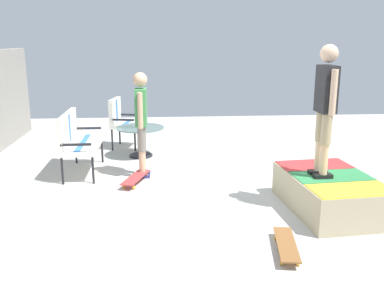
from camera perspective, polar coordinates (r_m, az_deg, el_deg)
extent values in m
cube|color=beige|center=(6.57, 2.14, -6.29)|extent=(12.00, 12.00, 0.10)
cube|color=tan|center=(5.97, 17.92, -6.25)|extent=(1.65, 1.17, 0.46)
cube|color=yellow|center=(5.47, 20.57, -5.72)|extent=(0.59, 1.03, 0.01)
cube|color=#338C4C|center=(5.90, 18.09, -4.08)|extent=(0.59, 1.03, 0.01)
cube|color=red|center=(6.34, 15.96, -2.66)|extent=(0.59, 1.03, 0.01)
cylinder|color=#B2B2B7|center=(5.70, 13.67, -4.71)|extent=(1.50, 0.18, 0.05)
cylinder|color=black|center=(6.85, -13.05, -3.41)|extent=(0.04, 0.04, 0.44)
cylinder|color=black|center=(7.97, -11.88, -0.88)|extent=(0.04, 0.04, 0.44)
cylinder|color=black|center=(6.94, -16.90, -3.44)|extent=(0.04, 0.04, 0.44)
cylinder|color=black|center=(8.04, -15.21, -0.94)|extent=(0.04, 0.04, 0.44)
cube|color=silver|center=(7.38, -14.33, -0.14)|extent=(1.25, 0.56, 0.08)
cube|color=#3872C6|center=(7.37, -14.35, 0.18)|extent=(1.21, 0.11, 0.00)
cube|color=silver|center=(7.36, -16.28, 2.02)|extent=(1.25, 0.09, 0.50)
cube|color=#3872C6|center=(7.36, -16.28, 2.02)|extent=(0.10, 0.08, 0.46)
cube|color=black|center=(6.76, -15.24, -0.08)|extent=(0.04, 0.47, 0.04)
cube|color=black|center=(7.92, -13.70, 2.06)|extent=(0.04, 0.47, 0.04)
cylinder|color=black|center=(8.64, -7.60, 0.47)|extent=(0.04, 0.04, 0.44)
cylinder|color=black|center=(9.15, -6.78, 1.26)|extent=(0.04, 0.04, 0.44)
cylinder|color=black|center=(8.77, -10.58, 0.55)|extent=(0.04, 0.04, 0.44)
cylinder|color=black|center=(9.27, -9.61, 1.33)|extent=(0.04, 0.04, 0.44)
cube|color=silver|center=(8.90, -8.70, 2.54)|extent=(0.71, 0.66, 0.08)
cube|color=#3872C6|center=(8.89, -8.71, 2.81)|extent=(0.59, 0.21, 0.00)
cube|color=silver|center=(8.91, -10.23, 4.39)|extent=(0.62, 0.20, 0.50)
cube|color=#3872C6|center=(8.91, -10.23, 4.39)|extent=(0.11, 0.10, 0.46)
cube|color=black|center=(8.59, -9.25, 3.20)|extent=(0.13, 0.47, 0.04)
cube|color=black|center=(9.14, -8.26, 3.89)|extent=(0.13, 0.47, 0.04)
cylinder|color=black|center=(8.25, -6.85, 0.23)|extent=(0.06, 0.06, 0.55)
cylinder|color=black|center=(8.31, -6.80, -1.52)|extent=(0.44, 0.44, 0.03)
cylinder|color=slate|center=(8.18, -6.91, 2.16)|extent=(0.90, 0.90, 0.02)
cube|color=navy|center=(7.06, -6.60, -4.26)|extent=(0.11, 0.24, 0.05)
cylinder|color=tan|center=(6.99, -6.65, -2.51)|extent=(0.10, 0.10, 0.40)
cylinder|color=slate|center=(6.89, -6.75, 0.69)|extent=(0.13, 0.13, 0.40)
cube|color=navy|center=(7.22, -6.53, -3.84)|extent=(0.11, 0.24, 0.05)
cylinder|color=tan|center=(7.16, -6.58, -2.12)|extent=(0.10, 0.10, 0.40)
cylinder|color=slate|center=(7.06, -6.67, 1.01)|extent=(0.13, 0.13, 0.40)
cube|color=#3F8C4C|center=(6.88, -6.83, 4.88)|extent=(0.32, 0.19, 0.59)
sphere|color=tan|center=(6.82, -6.93, 8.52)|extent=(0.23, 0.23, 0.23)
cylinder|color=tan|center=(6.68, -6.92, 4.43)|extent=(0.08, 0.08, 0.56)
cylinder|color=tan|center=(7.08, -6.73, 4.98)|extent=(0.08, 0.08, 0.56)
cube|color=black|center=(5.76, 17.02, -4.10)|extent=(0.12, 0.24, 0.05)
cylinder|color=beige|center=(5.70, 17.18, -1.97)|extent=(0.10, 0.10, 0.40)
cylinder|color=tan|center=(5.60, 17.47, 1.92)|extent=(0.13, 0.13, 0.40)
cube|color=black|center=(5.91, 16.37, -3.59)|extent=(0.12, 0.24, 0.05)
cylinder|color=beige|center=(5.85, 16.52, -1.51)|extent=(0.10, 0.10, 0.40)
cylinder|color=tan|center=(5.76, 16.80, 2.28)|extent=(0.13, 0.13, 0.40)
cube|color=#262628|center=(5.60, 17.49, 7.00)|extent=(0.33, 0.19, 0.58)
sphere|color=beige|center=(5.57, 17.82, 11.42)|extent=(0.22, 0.22, 0.22)
cylinder|color=beige|center=(5.43, 18.32, 6.51)|extent=(0.08, 0.08, 0.55)
cylinder|color=beige|center=(5.79, 16.68, 7.06)|extent=(0.08, 0.08, 0.55)
cube|color=#B23838|center=(6.80, -7.50, -4.40)|extent=(0.82, 0.45, 0.02)
cylinder|color=gold|center=(7.04, -6.02, -4.27)|extent=(0.06, 0.05, 0.06)
cylinder|color=gold|center=(7.10, -7.23, -4.16)|extent=(0.06, 0.05, 0.06)
cylinder|color=gold|center=(6.55, -7.75, -5.75)|extent=(0.06, 0.05, 0.06)
cylinder|color=gold|center=(6.61, -9.04, -5.62)|extent=(0.06, 0.05, 0.06)
cube|color=brown|center=(4.79, 12.47, -12.85)|extent=(0.82, 0.32, 0.02)
cylinder|color=gold|center=(5.08, 12.93, -12.08)|extent=(0.06, 0.04, 0.06)
cylinder|color=gold|center=(5.06, 11.10, -12.09)|extent=(0.06, 0.04, 0.06)
cylinder|color=gold|center=(4.59, 13.90, -15.14)|extent=(0.06, 0.04, 0.06)
cylinder|color=gold|center=(4.57, 11.85, -15.18)|extent=(0.06, 0.04, 0.06)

